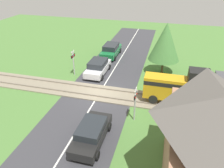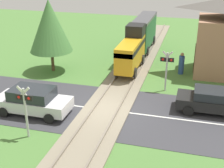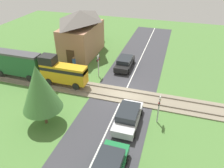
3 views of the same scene
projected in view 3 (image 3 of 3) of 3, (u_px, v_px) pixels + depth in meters
The scene contains 12 objects.
ground_plane at pixel (123, 96), 22.61m from camera, with size 60.00×60.00×0.00m, color #4C7A38.
road_surface at pixel (123, 96), 22.61m from camera, with size 48.00×6.40×0.02m.
track_bed at pixel (123, 95), 22.58m from camera, with size 2.80×48.00×0.24m.
train at pixel (36, 67), 24.18m from camera, with size 1.58×11.64×3.18m.
car_near_crossing at pixel (128, 116), 18.54m from camera, with size 4.40×2.00×1.56m.
car_far_side at pixel (125, 63), 27.57m from camera, with size 4.32×1.90×1.42m.
crossing_signal_west_approach at pixel (159, 105), 18.22m from camera, with size 0.90×0.18×2.82m.
crossing_signal_east_approach at pixel (98, 63), 25.11m from camera, with size 0.90×0.18×2.82m.
station_building at pixel (81, 34), 30.04m from camera, with size 7.98×4.38×6.20m.
pedestrian_by_station at pixel (74, 64), 27.20m from camera, with size 0.42×0.42×1.70m.
tree_by_station at pixel (96, 24), 35.38m from camera, with size 2.20×2.20×3.72m.
tree_roadside_hedge at pixel (39, 88), 17.19m from camera, with size 3.28×3.28×5.59m.
Camera 3 is at (-18.14, -4.38, 12.88)m, focal length 35.00 mm.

